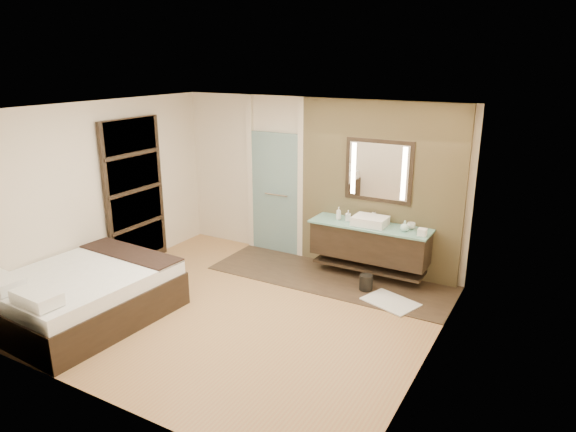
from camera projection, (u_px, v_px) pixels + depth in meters
The scene contains 15 objects.
floor at pixel (240, 311), 6.96m from camera, with size 5.00×5.00×0.00m, color #A66F45.
tile_strip at pixel (330, 277), 8.01m from camera, with size 3.80×1.30×0.01m, color #33251C.
stone_wall at pixel (379, 189), 7.89m from camera, with size 2.60×0.08×2.70m, color tan.
vanity at pixel (370, 242), 7.87m from camera, with size 1.85×0.55×0.88m.
mirror_unit at pixel (378, 171), 7.75m from camera, with size 1.06×0.04×0.96m.
frosted_door at pixel (275, 188), 8.81m from camera, with size 1.10×0.12×2.70m.
shoji_partition at pixel (135, 193), 8.24m from camera, with size 0.06×1.20×2.40m.
bed at pixel (84, 295), 6.67m from camera, with size 1.80×2.19×0.81m.
bath_mat at pixel (391, 302), 7.17m from camera, with size 0.72×0.50×0.02m, color silver.
waste_bin at pixel (366, 283), 7.54m from camera, with size 0.19×0.19×0.24m, color black.
tissue_box at pixel (422, 232), 7.29m from camera, with size 0.12×0.12×0.10m, color white.
soap_bottle_a at pixel (339, 213), 8.00m from camera, with size 0.08×0.08×0.20m, color white.
soap_bottle_b at pixel (348, 216), 7.94m from camera, with size 0.08×0.08×0.17m, color #B2B2B2.
soap_bottle_c at pixel (405, 226), 7.47m from camera, with size 0.12×0.12×0.16m, color silver.
cup at pixel (411, 226), 7.58m from camera, with size 0.12×0.12×0.10m, color white.
Camera 1 is at (3.65, -5.15, 3.28)m, focal length 32.00 mm.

